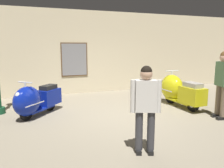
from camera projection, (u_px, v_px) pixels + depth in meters
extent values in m
plane|color=gray|center=(121.00, 117.00, 6.06)|extent=(60.00, 60.00, 0.00)
cube|color=beige|center=(88.00, 52.00, 9.08)|extent=(18.00, 0.20, 3.27)
cube|color=brown|center=(74.00, 60.00, 8.83)|extent=(1.04, 0.03, 1.31)
cube|color=gray|center=(74.00, 60.00, 8.81)|extent=(0.96, 0.01, 1.23)
cylinder|color=black|center=(26.00, 113.00, 5.75)|extent=(0.33, 0.35, 0.40)
cylinder|color=silver|center=(26.00, 113.00, 5.75)|extent=(0.19, 0.20, 0.18)
cylinder|color=black|center=(50.00, 104.00, 6.63)|extent=(0.33, 0.35, 0.40)
cylinder|color=silver|center=(50.00, 104.00, 6.63)|extent=(0.19, 0.20, 0.18)
cube|color=navy|center=(39.00, 109.00, 6.19)|extent=(0.92, 0.95, 0.05)
ellipsoid|color=navy|center=(27.00, 101.00, 5.75)|extent=(0.96, 0.98, 0.77)
cube|color=navy|center=(49.00, 97.00, 6.55)|extent=(0.76, 0.78, 0.44)
cube|color=black|center=(48.00, 87.00, 6.51)|extent=(0.54, 0.55, 0.12)
sphere|color=silver|center=(18.00, 95.00, 5.45)|extent=(0.15, 0.15, 0.15)
cylinder|color=silver|center=(25.00, 88.00, 5.66)|extent=(0.04, 0.04, 0.28)
cylinder|color=silver|center=(25.00, 82.00, 5.64)|extent=(0.35, 0.32, 0.03)
cube|color=silver|center=(35.00, 104.00, 5.66)|extent=(0.47, 0.51, 0.02)
cylinder|color=black|center=(170.00, 97.00, 7.49)|extent=(0.11, 0.45, 0.44)
cylinder|color=silver|center=(170.00, 97.00, 7.49)|extent=(0.11, 0.20, 0.20)
cylinder|color=black|center=(193.00, 104.00, 6.53)|extent=(0.11, 0.45, 0.44)
cylinder|color=silver|center=(193.00, 104.00, 6.53)|extent=(0.11, 0.20, 0.20)
cube|color=gold|center=(181.00, 101.00, 7.02)|extent=(0.44, 1.07, 0.06)
ellipsoid|color=gold|center=(172.00, 87.00, 7.39)|extent=(0.61, 0.95, 0.84)
cube|color=gold|center=(192.00, 95.00, 6.53)|extent=(0.47, 0.77, 0.49)
cube|color=gray|center=(193.00, 85.00, 6.48)|extent=(0.33, 0.54, 0.13)
sphere|color=silver|center=(166.00, 79.00, 7.64)|extent=(0.17, 0.17, 0.17)
cylinder|color=silver|center=(172.00, 76.00, 7.36)|extent=(0.05, 0.05, 0.31)
cylinder|color=silver|center=(172.00, 71.00, 7.33)|extent=(0.49, 0.05, 0.04)
cube|color=silver|center=(165.00, 90.00, 7.29)|extent=(0.04, 0.75, 0.03)
cylinder|color=#144728|center=(0.00, 110.00, 6.33)|extent=(0.28, 0.28, 0.18)
cube|color=black|center=(216.00, 115.00, 6.04)|extent=(0.29, 0.17, 0.08)
cylinder|color=#72604C|center=(219.00, 98.00, 5.96)|extent=(0.15, 0.15, 0.87)
cube|color=black|center=(222.00, 118.00, 5.81)|extent=(0.29, 0.17, 0.08)
cylinder|color=#72604C|center=(224.00, 100.00, 5.74)|extent=(0.15, 0.15, 0.87)
cube|color=#4C724C|center=(223.00, 74.00, 5.74)|extent=(0.30, 0.44, 0.62)
cylinder|color=#4C724C|center=(217.00, 73.00, 5.99)|extent=(0.10, 0.10, 0.64)
cube|color=black|center=(150.00, 151.00, 4.01)|extent=(0.18, 0.26, 0.08)
cylinder|color=#38383D|center=(151.00, 129.00, 3.92)|extent=(0.13, 0.13, 0.77)
cube|color=black|center=(138.00, 151.00, 4.01)|extent=(0.18, 0.26, 0.08)
cylinder|color=#38383D|center=(139.00, 128.00, 3.93)|extent=(0.13, 0.13, 0.77)
cube|color=silver|center=(146.00, 96.00, 3.83)|extent=(0.40, 0.31, 0.55)
cylinder|color=silver|center=(159.00, 96.00, 3.82)|extent=(0.08, 0.08, 0.57)
cylinder|color=silver|center=(133.00, 96.00, 3.83)|extent=(0.08, 0.08, 0.57)
sphere|color=tan|center=(146.00, 74.00, 3.76)|extent=(0.21, 0.21, 0.21)
sphere|color=black|center=(146.00, 71.00, 3.76)|extent=(0.19, 0.19, 0.19)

